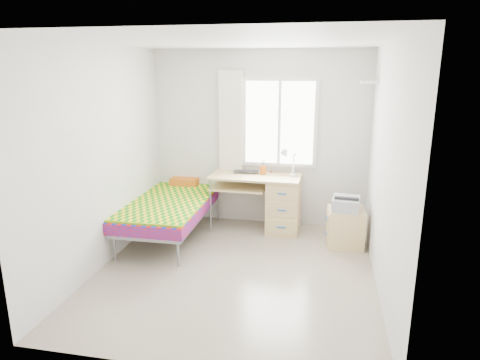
{
  "coord_description": "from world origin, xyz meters",
  "views": [
    {
      "loc": [
        0.96,
        -4.52,
        2.34
      ],
      "look_at": [
        -0.05,
        0.55,
        0.97
      ],
      "focal_mm": 32.0,
      "sensor_mm": 36.0,
      "label": 1
    }
  ],
  "objects_px": {
    "desk": "(279,202)",
    "cabinet": "(345,228)",
    "chair": "(281,197)",
    "printer": "(346,203)",
    "bed": "(174,203)"
  },
  "relations": [
    {
      "from": "desk",
      "to": "printer",
      "type": "relative_size",
      "value": 3.06
    },
    {
      "from": "chair",
      "to": "printer",
      "type": "xyz_separation_m",
      "value": [
        0.91,
        -0.52,
        0.13
      ]
    },
    {
      "from": "cabinet",
      "to": "printer",
      "type": "relative_size",
      "value": 1.2
    },
    {
      "from": "bed",
      "to": "cabinet",
      "type": "distance_m",
      "value": 2.41
    },
    {
      "from": "desk",
      "to": "printer",
      "type": "height_order",
      "value": "desk"
    },
    {
      "from": "bed",
      "to": "desk",
      "type": "bearing_deg",
      "value": 14.74
    },
    {
      "from": "printer",
      "to": "cabinet",
      "type": "bearing_deg",
      "value": 49.0
    },
    {
      "from": "chair",
      "to": "printer",
      "type": "height_order",
      "value": "chair"
    },
    {
      "from": "cabinet",
      "to": "desk",
      "type": "bearing_deg",
      "value": 153.15
    },
    {
      "from": "bed",
      "to": "desk",
      "type": "xyz_separation_m",
      "value": [
        1.47,
        0.39,
        -0.01
      ]
    },
    {
      "from": "desk",
      "to": "chair",
      "type": "xyz_separation_m",
      "value": [
        0.02,
        0.11,
        0.04
      ]
    },
    {
      "from": "chair",
      "to": "cabinet",
      "type": "bearing_deg",
      "value": -30.42
    },
    {
      "from": "bed",
      "to": "chair",
      "type": "xyz_separation_m",
      "value": [
        1.49,
        0.5,
        0.02
      ]
    },
    {
      "from": "desk",
      "to": "chair",
      "type": "relative_size",
      "value": 1.56
    },
    {
      "from": "desk",
      "to": "cabinet",
      "type": "xyz_separation_m",
      "value": [
        0.94,
        -0.4,
        -0.18
      ]
    }
  ]
}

